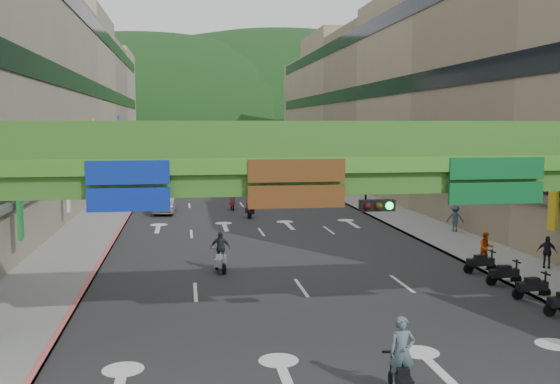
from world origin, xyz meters
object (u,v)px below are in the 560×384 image
scooter_rider_mid (250,205)px  car_silver (165,204)px  car_yellow (224,170)px  pedestrian_red (486,251)px  overpass_near (369,181)px  scooter_rider_near (402,360)px

scooter_rider_mid → car_silver: scooter_rider_mid is taller
car_yellow → pedestrian_red: 58.32m
scooter_rider_mid → overpass_near: bearing=-87.8°
car_yellow → scooter_rider_mid: bearing=-99.5°
scooter_rider_near → car_silver: 35.51m
scooter_rider_near → pedestrian_red: size_ratio=1.39×
scooter_rider_near → car_silver: (-6.99, 34.81, -0.26)m
overpass_near → car_yellow: overpass_near is taller
overpass_near → pedestrian_red: overpass_near is taller
pedestrian_red → overpass_near: bearing=-126.9°
car_silver → pedestrian_red: (16.26, -21.09, 0.02)m
overpass_near → scooter_rider_near: size_ratio=13.02×
overpass_near → pedestrian_red: bearing=46.5°
scooter_rider_near → pedestrian_red: (9.27, 13.73, -0.24)m
overpass_near → car_silver: size_ratio=6.07×
scooter_rider_near → scooter_rider_mid: scooter_rider_near is taller
scooter_rider_near → car_yellow: 71.31m
overpass_near → scooter_rider_near: overpass_near is taller
scooter_rider_mid → car_yellow: 40.04m
scooter_rider_mid → pedestrian_red: size_ratio=1.20×
overpass_near → car_silver: overpass_near is taller
scooter_rider_mid → pedestrian_red: (9.89, -17.55, -0.17)m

